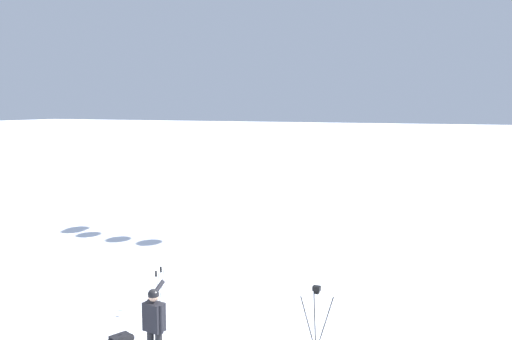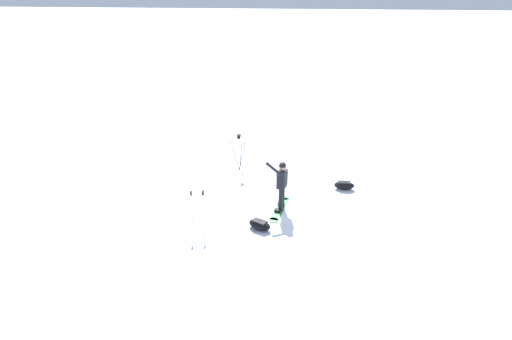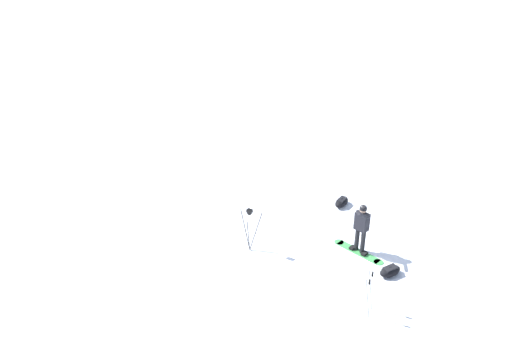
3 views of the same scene
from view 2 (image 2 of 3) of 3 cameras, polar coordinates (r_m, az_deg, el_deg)
ground_plane at (r=12.85m, az=1.40°, el=-4.85°), size 300.00×300.00×0.00m
snowboarder at (r=12.05m, az=3.84°, el=-1.66°), size 0.69×0.46×1.67m
snowboard at (r=12.51m, az=3.49°, el=-5.67°), size 0.49×1.74×0.10m
gear_bag_large at (r=13.98m, az=12.94°, el=-2.20°), size 0.71×0.38×0.29m
camera_tripod at (r=14.77m, az=-2.52°, el=3.70°), size 0.66×0.66×1.46m
gear_bag_small at (r=11.45m, az=0.54°, el=-8.06°), size 0.79×0.62×0.28m
ski_poles at (r=11.34m, az=-8.65°, el=-4.92°), size 0.38×0.29×1.20m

